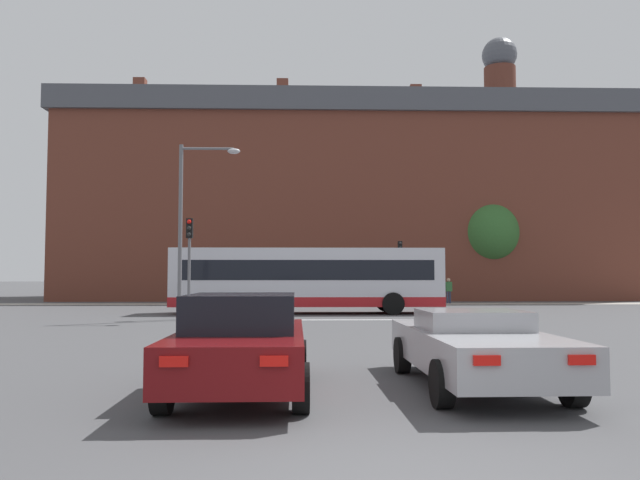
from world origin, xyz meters
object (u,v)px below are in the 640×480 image
traffic_light_far_right (400,261)px  pedestrian_walking_west (199,289)px  traffic_light_near_left (189,251)px  street_lamp_junction (192,211)px  car_saloon_left (242,343)px  pedestrian_waiting (402,287)px  car_roadster_right (474,346)px  bus_crossing_lead (307,279)px  pedestrian_walking_east (449,289)px

traffic_light_far_right → pedestrian_walking_west: 12.56m
traffic_light_near_left → street_lamp_junction: size_ratio=0.59×
car_saloon_left → pedestrian_walking_west: size_ratio=2.89×
pedestrian_waiting → pedestrian_walking_west: 12.80m
traffic_light_far_right → street_lamp_junction: size_ratio=0.56×
car_roadster_right → traffic_light_near_left: bearing=114.1°
pedestrian_waiting → pedestrian_walking_west: pedestrian_waiting is taller
traffic_light_near_left → pedestrian_waiting: 18.11m
traffic_light_far_right → street_lamp_junction: 17.04m
street_lamp_junction → pedestrian_waiting: (10.72, 15.06, -3.24)m
car_roadster_right → pedestrian_waiting: bearing=82.2°
car_saloon_left → traffic_light_far_right: size_ratio=1.18×
bus_crossing_lead → pedestrian_walking_west: 11.86m
traffic_light_far_right → pedestrian_walking_east: 3.95m
street_lamp_junction → pedestrian_walking_west: (-2.05, 14.21, -3.37)m
street_lamp_junction → pedestrian_walking_west: size_ratio=4.38×
bus_crossing_lead → traffic_light_far_right: bearing=147.4°
car_roadster_right → pedestrian_waiting: size_ratio=2.74×
bus_crossing_lead → pedestrian_walking_east: size_ratio=7.75×
street_lamp_junction → pedestrian_walking_west: street_lamp_junction is taller
car_saloon_left → pedestrian_walking_east: (10.16, 30.08, 0.18)m
car_saloon_left → bus_crossing_lead: 19.75m
pedestrian_walking_east → pedestrian_walking_west: pedestrian_walking_east is taller
street_lamp_junction → pedestrian_walking_east: street_lamp_junction is taller
car_roadster_right → bus_crossing_lead: 19.50m
bus_crossing_lead → traffic_light_far_right: (5.77, 9.00, 1.02)m
car_saloon_left → car_roadster_right: bearing=5.6°
traffic_light_near_left → street_lamp_junction: 1.71m
pedestrian_walking_west → traffic_light_near_left: bearing=-36.7°
pedestrian_waiting → pedestrian_walking_east: size_ratio=1.11×
car_roadster_right → traffic_light_far_right: traffic_light_far_right is taller
pedestrian_walking_east → pedestrian_walking_west: size_ratio=1.01×
car_roadster_right → pedestrian_waiting: pedestrian_waiting is taller
pedestrian_waiting → pedestrian_walking_west: (-12.77, -0.85, -0.13)m
car_saloon_left → traffic_light_far_right: 29.57m
car_roadster_right → traffic_light_far_right: bearing=82.5°
bus_crossing_lead → pedestrian_walking_east: bearing=138.9°
pedestrian_walking_west → car_saloon_left: bearing=-33.8°
bus_crossing_lead → traffic_light_near_left: bearing=-52.3°
bus_crossing_lead → traffic_light_far_right: traffic_light_far_right is taller
car_roadster_right → bus_crossing_lead: bus_crossing_lead is taller
car_roadster_right → traffic_light_near_left: traffic_light_near_left is taller
car_roadster_right → street_lamp_junction: size_ratio=0.70×
car_saloon_left → pedestrian_walking_east: size_ratio=2.87×
car_saloon_left → traffic_light_near_left: size_ratio=1.13×
traffic_light_far_right → street_lamp_junction: street_lamp_junction is taller
traffic_light_near_left → pedestrian_walking_west: size_ratio=2.57×
bus_crossing_lead → traffic_light_far_right: size_ratio=3.19×
bus_crossing_lead → pedestrian_walking_east: (9.06, 10.38, -0.68)m
pedestrian_waiting → car_saloon_left: bearing=118.0°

